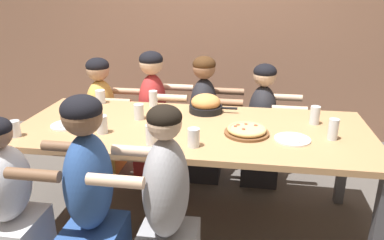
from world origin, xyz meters
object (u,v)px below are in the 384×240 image
object	(u,v)px
drinking_glass_e	(333,130)
diner_far_midleft	(154,119)
diner_far_left	(102,120)
diner_far_center	(204,124)
drinking_glass_c	(102,126)
drinking_glass_g	(101,97)
drinking_glass_i	(315,116)
skillet_bowl	(206,104)
empty_plate_a	(67,125)
drinking_glass_b	(152,136)
drinking_glass_a	(15,130)
drinking_glass_f	(153,100)
pizza_board_main	(247,131)
drinking_glass_d	(139,113)
diner_near_center	(166,218)
diner_near_midleft	(91,205)
diner_far_midright	(262,130)
empty_plate_b	(292,139)
diner_near_left	(10,211)
drinking_glass_h	(194,138)

from	to	relation	value
drinking_glass_e	diner_far_midleft	bearing A→B (deg)	149.77
diner_far_left	diner_far_center	world-z (taller)	diner_far_center
drinking_glass_c	drinking_glass_g	bearing A→B (deg)	112.64
drinking_glass_g	drinking_glass_i	world-z (taller)	drinking_glass_i
drinking_glass_i	skillet_bowl	bearing A→B (deg)	169.68
empty_plate_a	diner_far_left	xyz separation A→B (m)	(-0.10, 0.85, -0.27)
drinking_glass_b	drinking_glass_a	bearing A→B (deg)	-179.51
empty_plate_a	drinking_glass_g	size ratio (longest dim) A/B	1.99
diner_far_center	drinking_glass_e	bearing A→B (deg)	48.80
drinking_glass_f	diner_far_center	xyz separation A→B (m)	(0.38, 0.31, -0.30)
pizza_board_main	diner_far_midleft	world-z (taller)	diner_far_midleft
drinking_glass_b	drinking_glass_d	xyz separation A→B (m)	(-0.21, 0.44, -0.01)
pizza_board_main	diner_near_center	size ratio (longest dim) A/B	0.26
skillet_bowl	drinking_glass_i	bearing A→B (deg)	-10.32
diner_far_midleft	diner_far_center	size ratio (longest dim) A/B	1.03
drinking_glass_e	diner_near_midleft	distance (m)	1.54
drinking_glass_d	diner_near_center	bearing A→B (deg)	-65.21
drinking_glass_b	drinking_glass_d	world-z (taller)	drinking_glass_b
diner_near_center	diner_far_center	size ratio (longest dim) A/B	1.02
empty_plate_a	drinking_glass_b	distance (m)	0.71
diner_far_midleft	diner_far_midright	world-z (taller)	diner_far_midleft
drinking_glass_f	empty_plate_b	bearing A→B (deg)	-27.80
pizza_board_main	drinking_glass_b	bearing A→B (deg)	-155.48
drinking_glass_a	diner_near_left	world-z (taller)	diner_near_left
diner_far_midleft	diner_far_center	distance (m)	0.47
pizza_board_main	diner_far_left	bearing A→B (deg)	148.92
empty_plate_b	diner_near_center	distance (m)	0.95
empty_plate_a	empty_plate_b	bearing A→B (deg)	-0.52
drinking_glass_g	pizza_board_main	bearing A→B (deg)	-22.73
diner_near_left	diner_far_left	world-z (taller)	diner_far_left
drinking_glass_g	diner_far_left	xyz separation A→B (m)	(-0.13, 0.30, -0.31)
drinking_glass_g	diner_far_center	distance (m)	0.93
pizza_board_main	diner_near_midleft	distance (m)	1.08
pizza_board_main	diner_near_left	bearing A→B (deg)	-153.91
diner_near_left	drinking_glass_f	bearing A→B (deg)	-26.36
drinking_glass_e	drinking_glass_i	world-z (taller)	drinking_glass_e
pizza_board_main	drinking_glass_h	world-z (taller)	drinking_glass_h
empty_plate_a	drinking_glass_h	size ratio (longest dim) A/B	1.88
drinking_glass_c	diner_far_midleft	distance (m)	0.98
diner_near_midleft	drinking_glass_g	bearing A→B (deg)	18.45
empty_plate_a	diner_near_center	world-z (taller)	diner_near_center
drinking_glass_e	drinking_glass_h	world-z (taller)	drinking_glass_e
drinking_glass_f	diner_far_midright	world-z (taller)	diner_far_midright
drinking_glass_d	drinking_glass_b	bearing A→B (deg)	-64.21
drinking_glass_b	drinking_glass_h	world-z (taller)	drinking_glass_b
drinking_glass_e	diner_far_left	distance (m)	2.08
pizza_board_main	diner_far_left	xyz separation A→B (m)	(-1.34, 0.81, -0.29)
drinking_glass_h	diner_near_center	xyz separation A→B (m)	(-0.09, -0.40, -0.30)
drinking_glass_a	diner_near_center	world-z (taller)	diner_near_center
diner_far_left	drinking_glass_h	bearing A→B (deg)	44.16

